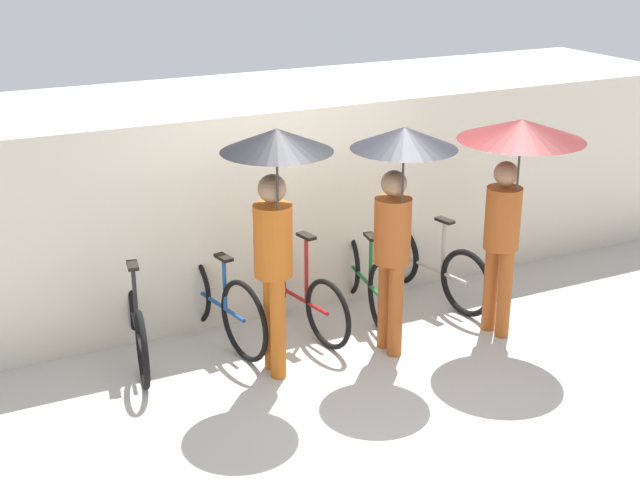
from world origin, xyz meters
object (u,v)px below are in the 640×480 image
parked_bicycle_4 (429,265)px  pedestrian_trailing (515,164)px  pedestrian_center (399,185)px  parked_bicycle_0 (135,320)px  pedestrian_leading (275,193)px  parked_bicycle_3 (364,277)px  parked_bicycle_1 (216,301)px  parked_bicycle_2 (295,293)px

parked_bicycle_4 → pedestrian_trailing: pedestrian_trailing is taller
parked_bicycle_4 → pedestrian_trailing: 1.67m
pedestrian_center → pedestrian_trailing: pedestrian_center is taller
parked_bicycle_0 → pedestrian_trailing: (3.14, -1.11, 1.30)m
pedestrian_leading → pedestrian_trailing: (2.17, -0.23, 0.03)m
parked_bicycle_3 → parked_bicycle_4: (0.75, -0.01, -0.01)m
parked_bicycle_1 → parked_bicycle_0: bearing=80.9°
parked_bicycle_4 → pedestrian_trailing: size_ratio=0.81×
parked_bicycle_0 → parked_bicycle_4: bearing=-81.7°
parked_bicycle_1 → parked_bicycle_2: 0.76m
parked_bicycle_4 → pedestrian_center: (-0.95, -0.91, 1.21)m
pedestrian_leading → parked_bicycle_4: bearing=-152.4°
pedestrian_center → parked_bicycle_1: bearing=-36.2°
parked_bicycle_1 → parked_bicycle_2: size_ratio=1.03×
pedestrian_center → parked_bicycle_2: bearing=-57.2°
parked_bicycle_1 → parked_bicycle_4: size_ratio=1.01×
pedestrian_leading → pedestrian_center: (1.08, -0.09, -0.05)m
parked_bicycle_2 → pedestrian_center: 1.60m
parked_bicycle_0 → parked_bicycle_2: bearing=-83.8°
parked_bicycle_2 → parked_bicycle_4: 1.50m
parked_bicycle_1 → pedestrian_center: 2.01m
parked_bicycle_4 → parked_bicycle_2: bearing=80.4°
parked_bicycle_0 → pedestrian_trailing: 3.57m
pedestrian_trailing → parked_bicycle_1: bearing=-32.7°
parked_bicycle_0 → parked_bicycle_1: (0.75, 0.01, 0.03)m
parked_bicycle_2 → parked_bicycle_1: bearing=72.7°
parked_bicycle_4 → parked_bicycle_0: bearing=78.2°
parked_bicycle_0 → pedestrian_trailing: bearing=-99.8°
parked_bicycle_2 → pedestrian_trailing: bearing=-131.7°
pedestrian_leading → pedestrian_trailing: size_ratio=1.05×
parked_bicycle_0 → parked_bicycle_3: bearing=-81.7°
parked_bicycle_0 → pedestrian_leading: bearing=-122.6°
pedestrian_center → parked_bicycle_3: bearing=-101.6°
parked_bicycle_4 → pedestrian_center: bearing=123.2°
pedestrian_center → pedestrian_trailing: (1.09, -0.14, 0.08)m
parked_bicycle_0 → parked_bicycle_3: 2.25m
parked_bicycle_0 → parked_bicycle_2: 1.50m
parked_bicycle_0 → parked_bicycle_1: size_ratio=1.01×
parked_bicycle_4 → pedestrian_leading: pedestrian_leading is taller
parked_bicycle_2 → parked_bicycle_4: size_ratio=0.98×
parked_bicycle_2 → pedestrian_trailing: size_ratio=0.80×
parked_bicycle_0 → parked_bicycle_3: size_ratio=1.02×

